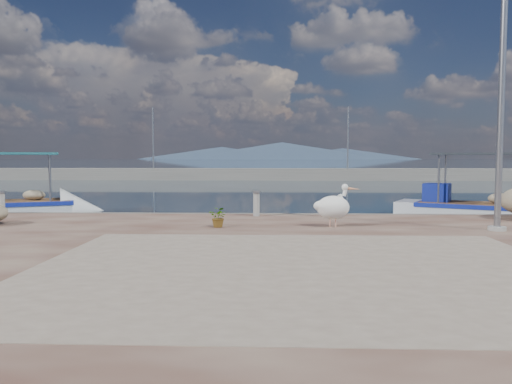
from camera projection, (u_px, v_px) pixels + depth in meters
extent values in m
plane|color=#162635|center=(250.00, 260.00, 11.39)|extent=(1400.00, 1400.00, 0.00)
cube|color=#44251D|center=(222.00, 352.00, 5.39)|extent=(44.00, 22.00, 0.50)
cube|color=gray|center=(301.00, 268.00, 8.32)|extent=(9.00, 7.00, 0.01)
cube|color=gray|center=(269.00, 174.00, 51.22)|extent=(120.00, 2.20, 1.20)
cylinder|color=gray|center=(153.00, 141.00, 51.43)|extent=(0.16, 0.16, 7.00)
cylinder|color=gray|center=(348.00, 141.00, 50.68)|extent=(0.16, 0.16, 7.00)
cone|color=#28384C|center=(222.00, 153.00, 661.41)|extent=(220.00, 220.00, 16.00)
cone|color=#28384C|center=(282.00, 151.00, 658.21)|extent=(280.00, 280.00, 22.00)
cone|color=#28384C|center=(343.00, 154.00, 655.49)|extent=(200.00, 200.00, 14.00)
cube|color=white|center=(14.00, 214.00, 20.00)|extent=(6.46, 4.35, 1.01)
cube|color=navy|center=(14.00, 203.00, 19.97)|extent=(4.90, 3.70, 0.15)
cube|color=#9F1315|center=(15.00, 215.00, 20.01)|extent=(4.89, 3.68, 0.13)
cube|color=#1B606C|center=(12.00, 154.00, 19.84)|extent=(3.88, 3.13, 0.09)
cube|color=white|center=(478.00, 217.00, 19.02)|extent=(6.36, 4.60, 1.00)
cube|color=navy|center=(479.00, 205.00, 18.99)|extent=(4.87, 3.87, 0.15)
cube|color=#9F1315|center=(478.00, 218.00, 19.02)|extent=(4.86, 3.85, 0.13)
cube|color=navy|center=(437.00, 193.00, 19.71)|extent=(1.28, 1.28, 0.74)
cube|color=#23292E|center=(480.00, 154.00, 18.85)|extent=(3.87, 3.24, 0.08)
cylinder|color=tan|center=(330.00, 221.00, 13.27)|extent=(0.04, 0.04, 0.29)
cylinder|color=tan|center=(336.00, 221.00, 13.27)|extent=(0.04, 0.04, 0.29)
ellipsoid|color=silver|center=(333.00, 207.00, 13.25)|extent=(0.89, 0.58, 0.62)
cylinder|color=silver|center=(343.00, 196.00, 13.23)|extent=(0.21, 0.12, 0.53)
sphere|color=silver|center=(345.00, 187.00, 13.21)|extent=(0.18, 0.18, 0.18)
cone|color=#E58C59|center=(353.00, 189.00, 13.21)|extent=(0.43, 0.11, 0.13)
cylinder|color=gray|center=(502.00, 91.00, 12.38)|extent=(0.16, 0.16, 7.00)
cylinder|color=gray|center=(497.00, 228.00, 12.62)|extent=(0.44, 0.44, 0.10)
cylinder|color=gray|center=(256.00, 204.00, 15.69)|extent=(0.20, 0.20, 0.77)
cylinder|color=gray|center=(256.00, 192.00, 15.67)|extent=(0.26, 0.26, 0.07)
cylinder|color=gray|center=(2.00, 203.00, 16.22)|extent=(0.19, 0.19, 0.72)
cylinder|color=gray|center=(2.00, 192.00, 16.20)|extent=(0.25, 0.25, 0.06)
imported|color=#33722D|center=(219.00, 217.00, 13.17)|extent=(0.60, 0.56, 0.55)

